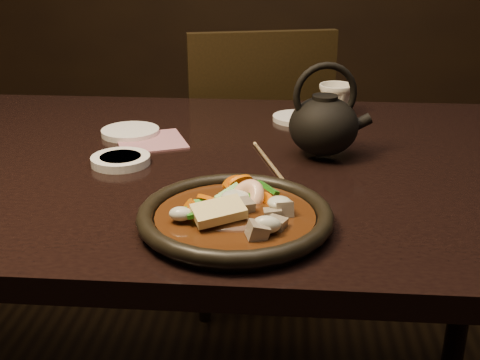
# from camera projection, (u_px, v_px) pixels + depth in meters

# --- Properties ---
(table) EXTENTS (1.60, 0.90, 0.75)m
(table) POSITION_uv_depth(u_px,v_px,m) (171.00, 193.00, 1.19)
(table) COLOR black
(table) RESTS_ON floor
(chair) EXTENTS (0.52, 0.52, 0.91)m
(chair) POSITION_uv_depth(u_px,v_px,m) (253.00, 161.00, 1.87)
(chair) COLOR black
(chair) RESTS_ON floor
(plate) EXTENTS (0.29, 0.29, 0.03)m
(plate) POSITION_uv_depth(u_px,v_px,m) (235.00, 217.00, 0.88)
(plate) COLOR black
(plate) RESTS_ON table
(stirfry) EXTENTS (0.18, 0.20, 0.06)m
(stirfry) POSITION_uv_depth(u_px,v_px,m) (237.00, 213.00, 0.88)
(stirfry) COLOR #391B0A
(stirfry) RESTS_ON plate
(soy_dish) EXTENTS (0.11, 0.11, 0.02)m
(soy_dish) POSITION_uv_depth(u_px,v_px,m) (121.00, 160.00, 1.12)
(soy_dish) COLOR white
(soy_dish) RESTS_ON table
(saucer_left) EXTENTS (0.12, 0.12, 0.01)m
(saucer_left) POSITION_uv_depth(u_px,v_px,m) (130.00, 132.00, 1.29)
(saucer_left) COLOR white
(saucer_left) RESTS_ON table
(saucer_right) EXTENTS (0.11, 0.11, 0.01)m
(saucer_right) POSITION_uv_depth(u_px,v_px,m) (297.00, 118.00, 1.39)
(saucer_right) COLOR white
(saucer_right) RESTS_ON table
(tea_cup) EXTENTS (0.10, 0.10, 0.08)m
(tea_cup) POSITION_uv_depth(u_px,v_px,m) (336.00, 99.00, 1.41)
(tea_cup) COLOR beige
(tea_cup) RESTS_ON table
(chopsticks) EXTENTS (0.08, 0.23, 0.01)m
(chopsticks) POSITION_uv_depth(u_px,v_px,m) (270.00, 163.00, 1.12)
(chopsticks) COLOR tan
(chopsticks) RESTS_ON table
(napkin) EXTENTS (0.17, 0.17, 0.00)m
(napkin) POSITION_uv_depth(u_px,v_px,m) (151.00, 141.00, 1.24)
(napkin) COLOR #9F626F
(napkin) RESTS_ON table
(teapot) EXTENTS (0.16, 0.13, 0.18)m
(teapot) POSITION_uv_depth(u_px,v_px,m) (324.00, 123.00, 1.14)
(teapot) COLOR black
(teapot) RESTS_ON table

